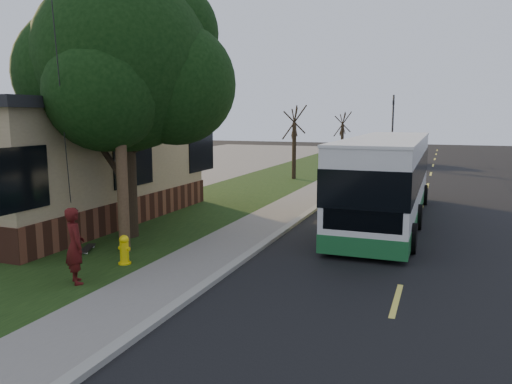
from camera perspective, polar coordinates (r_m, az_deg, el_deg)
ground at (r=11.81m, az=-4.25°, el=-9.81°), size 120.00×120.00×0.00m
road at (r=20.50m, az=18.26°, el=-2.26°), size 8.00×80.00×0.01m
curb at (r=21.02m, az=7.32°, el=-1.47°), size 0.25×80.00×0.12m
sidewalk at (r=21.27m, az=4.70°, el=-1.36°), size 2.00×80.00×0.08m
grass_verge at (r=22.48m, az=-3.91°, el=-0.82°), size 5.00×80.00×0.07m
building_lot at (r=28.11m, az=-22.78°, el=0.41°), size 15.00×80.00×0.04m
fire_hydrant at (r=12.96m, az=-14.82°, el=-6.40°), size 0.32×0.32×0.74m
utility_pole at (r=13.78m, az=-15.51°, el=12.08°), size 2.86×3.21×9.07m
leafy_tree at (r=15.66m, az=-14.56°, el=13.64°), size 6.30×6.00×7.80m
bare_tree_near at (r=29.37m, az=4.38°, el=5.57°), size 1.38×1.21×4.31m
bare_tree_far at (r=40.92m, az=9.83°, el=6.14°), size 1.38×1.21×4.03m
traffic_signal at (r=44.35m, az=15.35°, el=7.65°), size 0.18×0.22×5.50m
transit_bus at (r=18.24m, az=14.72°, el=1.67°), size 2.56×11.11×3.01m
skateboarder at (r=11.72m, az=-19.98°, el=-5.77°), size 0.74×0.70×1.71m
skateboard_main at (r=14.57m, az=-18.71°, el=-6.12°), size 0.58×0.93×0.09m
dumpster at (r=23.48m, az=-16.91°, el=0.66°), size 1.59×1.45×1.14m
distant_car at (r=39.97m, az=16.82°, el=3.99°), size 2.21×4.39×1.43m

